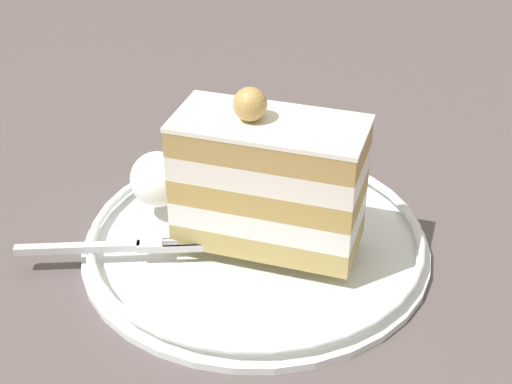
% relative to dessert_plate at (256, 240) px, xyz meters
% --- Properties ---
extents(ground_plane, '(2.40, 2.40, 0.00)m').
position_rel_dessert_plate_xyz_m(ground_plane, '(0.01, 0.01, -0.01)').
color(ground_plane, '#564C4B').
extents(dessert_plate, '(0.23, 0.23, 0.01)m').
position_rel_dessert_plate_xyz_m(dessert_plate, '(0.00, 0.00, 0.00)').
color(dessert_plate, white).
rests_on(dessert_plate, ground_plane).
extents(cake_slice, '(0.11, 0.13, 0.10)m').
position_rel_dessert_plate_xyz_m(cake_slice, '(0.01, 0.01, 0.05)').
color(cake_slice, tan).
rests_on(cake_slice, dessert_plate).
extents(whipped_cream_dollop, '(0.04, 0.04, 0.04)m').
position_rel_dessert_plate_xyz_m(whipped_cream_dollop, '(-0.05, -0.06, 0.03)').
color(whipped_cream_dollop, white).
rests_on(whipped_cream_dollop, dessert_plate).
extents(fork, '(0.04, 0.12, 0.00)m').
position_rel_dessert_plate_xyz_m(fork, '(-0.00, -0.09, 0.01)').
color(fork, silver).
rests_on(fork, dessert_plate).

